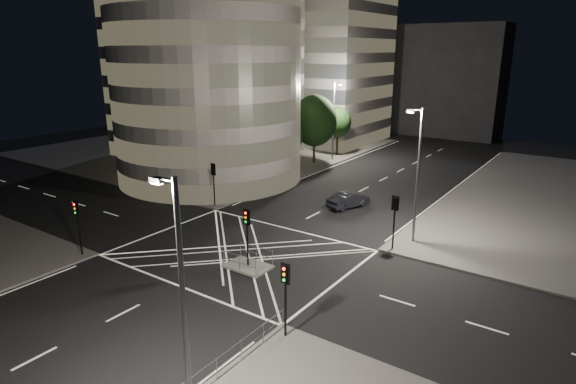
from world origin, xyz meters
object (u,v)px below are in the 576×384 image
Objects in this scene: traffic_signal_island at (247,227)px; street_lamp_right_near at (182,303)px; street_lamp_left_far at (334,118)px; street_lamp_right_far at (417,172)px; traffic_signal_fl at (214,177)px; traffic_signal_nr at (285,286)px; traffic_signal_fr at (395,212)px; traffic_signal_nl at (78,218)px; street_lamp_left_near at (244,139)px; central_island at (248,266)px; sedan at (349,200)px.

street_lamp_right_near reaches higher than traffic_signal_island.
street_lamp_left_far and street_lamp_right_far have the same top height.
traffic_signal_fl is 1.00× the size of traffic_signal_nr.
traffic_signal_fr is at bearing 0.00° from traffic_signal_fl.
traffic_signal_fl is at bearing 90.00° from traffic_signal_nl.
traffic_signal_island is (10.80, 5.30, 0.00)m from traffic_signal_nl.
street_lamp_left_near and street_lamp_right_far have the same top height.
street_lamp_left_near reaches higher than traffic_signal_island.
traffic_signal_nr is 26.32m from street_lamp_left_near.
traffic_signal_nr is at bearing 0.00° from traffic_signal_nl.
central_island is 0.75× the size of traffic_signal_nl.
traffic_signal_fl and traffic_signal_fr have the same top height.
traffic_signal_fl and traffic_signal_nl have the same top height.
street_lamp_left_near and street_lamp_left_far have the same top height.
street_lamp_left_far is at bearing 113.21° from street_lamp_right_near.
central_island is 0.30× the size of street_lamp_right_near.
street_lamp_left_far is 1.00× the size of street_lamp_right_near.
central_island is at bearing -70.05° from street_lamp_left_far.
street_lamp_left_far is at bearing -36.74° from sedan.
traffic_signal_nr is 21.92m from sedan.
street_lamp_right_near is 2.33× the size of sedan.
traffic_signal_fr is 20.97m from street_lamp_right_near.
traffic_signal_nr is at bearing -37.93° from traffic_signal_island.
street_lamp_right_far is (18.87, -21.00, 0.00)m from street_lamp_left_far.
sedan is at bearing 136.38° from traffic_signal_fr.
street_lamp_left_far is (0.00, 18.00, 0.00)m from street_lamp_left_near.
street_lamp_right_near reaches higher than traffic_signal_nr.
sedan is (10.30, 20.56, -2.21)m from traffic_signal_nl.
street_lamp_right_near is at bearing -88.25° from traffic_signal_fr.
traffic_signal_nl and traffic_signal_island have the same top height.
traffic_signal_nr is 0.40× the size of street_lamp_left_near.
traffic_signal_nl and traffic_signal_fr have the same top height.
street_lamp_left_near is at bearing 28.43° from sedan.
sedan is at bearing 91.88° from traffic_signal_island.
street_lamp_right_near is (18.87, -44.00, 0.00)m from street_lamp_left_far.
street_lamp_left_far is at bearing 128.17° from traffic_signal_fr.
traffic_signal_nr is 0.40× the size of street_lamp_left_far.
traffic_signal_fr reaches higher than sedan.
street_lamp_right_near reaches higher than sedan.
traffic_signal_nr is at bearing -45.87° from street_lamp_left_near.
traffic_signal_fl is 1.00× the size of traffic_signal_nl.
traffic_signal_fr is at bearing 50.67° from central_island.
central_island is 13.98m from street_lamp_right_far.
traffic_signal_island is (-6.80, -8.30, 0.00)m from traffic_signal_fr.
traffic_signal_island is (-6.80, 5.30, 0.00)m from traffic_signal_nr.
street_lamp_right_near is (0.64, -7.20, 2.63)m from traffic_signal_nr.
street_lamp_left_near reaches higher than sedan.
street_lamp_left_near is at bearing 170.97° from street_lamp_right_far.
street_lamp_left_far reaches higher than central_island.
traffic_signal_fr is 3.48m from street_lamp_right_far.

